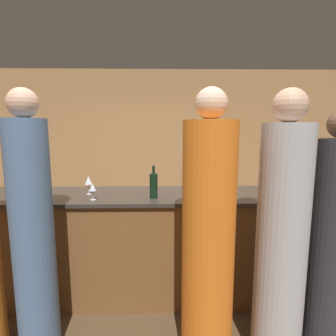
{
  "coord_description": "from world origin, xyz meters",
  "views": [
    {
      "loc": [
        0.21,
        -2.58,
        1.71
      ],
      "look_at": [
        0.27,
        0.1,
        1.32
      ],
      "focal_mm": 28.0,
      "sensor_mm": 36.0,
      "label": 1
    }
  ],
  "objects_px": {
    "guest_2": "(332,246)",
    "guest_3": "(33,233)",
    "bartender": "(197,194)",
    "guest_4": "(281,241)",
    "wine_bottle_0": "(154,185)",
    "guest_1": "(208,240)"
  },
  "relations": [
    {
      "from": "bartender",
      "to": "wine_bottle_0",
      "type": "xyz_separation_m",
      "value": [
        -0.54,
        -0.91,
        0.32
      ]
    },
    {
      "from": "bartender",
      "to": "guest_4",
      "type": "distance_m",
      "value": 1.64
    },
    {
      "from": "bartender",
      "to": "wine_bottle_0",
      "type": "bearing_deg",
      "value": 59.34
    },
    {
      "from": "bartender",
      "to": "guest_2",
      "type": "xyz_separation_m",
      "value": [
        0.79,
        -1.53,
        -0.01
      ]
    },
    {
      "from": "bartender",
      "to": "guest_4",
      "type": "bearing_deg",
      "value": 103.55
    },
    {
      "from": "wine_bottle_0",
      "to": "guest_4",
      "type": "bearing_deg",
      "value": -36.44
    },
    {
      "from": "guest_1",
      "to": "guest_4",
      "type": "distance_m",
      "value": 0.52
    },
    {
      "from": "guest_1",
      "to": "wine_bottle_0",
      "type": "height_order",
      "value": "guest_1"
    },
    {
      "from": "bartender",
      "to": "guest_2",
      "type": "relative_size",
      "value": 1.0
    },
    {
      "from": "bartender",
      "to": "guest_4",
      "type": "relative_size",
      "value": 0.94
    },
    {
      "from": "guest_2",
      "to": "guest_4",
      "type": "xyz_separation_m",
      "value": [
        -0.41,
        -0.06,
        0.07
      ]
    },
    {
      "from": "guest_3",
      "to": "wine_bottle_0",
      "type": "relative_size",
      "value": 6.46
    },
    {
      "from": "guest_3",
      "to": "guest_4",
      "type": "bearing_deg",
      "value": -4.4
    },
    {
      "from": "wine_bottle_0",
      "to": "guest_3",
      "type": "bearing_deg",
      "value": -148.44
    },
    {
      "from": "guest_2",
      "to": "guest_4",
      "type": "relative_size",
      "value": 0.93
    },
    {
      "from": "bartender",
      "to": "wine_bottle_0",
      "type": "relative_size",
      "value": 5.99
    },
    {
      "from": "guest_2",
      "to": "guest_3",
      "type": "distance_m",
      "value": 2.22
    },
    {
      "from": "guest_1",
      "to": "guest_4",
      "type": "xyz_separation_m",
      "value": [
        0.51,
        -0.04,
        0.0
      ]
    },
    {
      "from": "bartender",
      "to": "wine_bottle_0",
      "type": "distance_m",
      "value": 1.11
    },
    {
      "from": "guest_3",
      "to": "wine_bottle_0",
      "type": "bearing_deg",
      "value": 31.56
    },
    {
      "from": "bartender",
      "to": "guest_3",
      "type": "height_order",
      "value": "guest_3"
    },
    {
      "from": "bartender",
      "to": "guest_1",
      "type": "xyz_separation_m",
      "value": [
        -0.13,
        -1.56,
        0.05
      ]
    }
  ]
}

